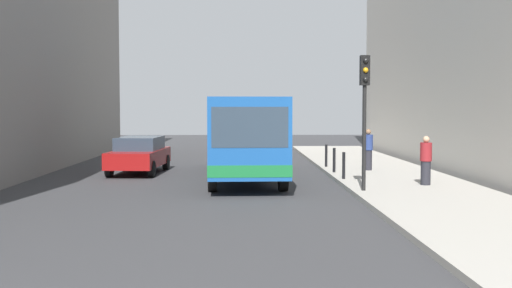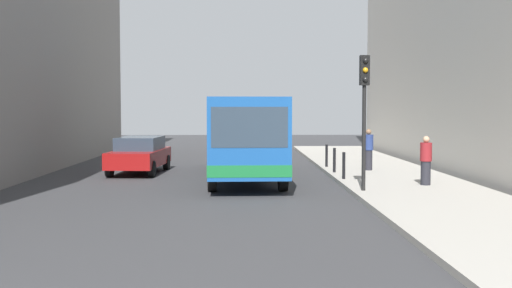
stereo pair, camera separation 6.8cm
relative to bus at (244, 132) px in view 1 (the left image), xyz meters
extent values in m
plane|color=#38383A|center=(0.08, -3.12, -1.73)|extent=(80.00, 80.00, 0.00)
cube|color=#ADA89E|center=(5.48, -3.12, -1.65)|extent=(4.40, 40.00, 0.15)
cube|color=#19519E|center=(0.00, -0.11, 0.02)|extent=(2.79, 11.06, 2.50)
cube|color=#197238|center=(0.00, -0.11, -0.93)|extent=(2.81, 11.08, 0.36)
cube|color=#2D3D4C|center=(0.15, -5.58, 0.37)|extent=(2.26, 0.12, 1.20)
cube|color=#2D3D4C|center=(-0.01, 0.39, 0.37)|extent=(2.77, 9.46, 1.00)
cylinder|color=black|center=(1.24, -3.97, -1.23)|extent=(0.31, 1.01, 1.00)
cylinder|color=black|center=(-1.02, -4.03, -1.23)|extent=(0.31, 1.01, 1.00)
cylinder|color=black|center=(1.03, 3.82, -1.23)|extent=(0.31, 1.01, 1.00)
cylinder|color=black|center=(-1.23, 3.76, -1.23)|extent=(0.31, 1.01, 1.00)
cube|color=maroon|center=(-4.25, 1.57, -1.09)|extent=(2.09, 4.51, 0.64)
cube|color=#2D3D4C|center=(-4.24, 1.72, -0.51)|extent=(1.76, 2.56, 0.52)
cylinder|color=black|center=(-3.53, 0.02, -1.41)|extent=(0.26, 0.65, 0.64)
cylinder|color=black|center=(-5.17, 0.13, -1.41)|extent=(0.26, 0.65, 0.64)
cylinder|color=black|center=(-3.33, 3.01, -1.41)|extent=(0.26, 0.65, 0.64)
cylinder|color=black|center=(-4.97, 3.12, -1.41)|extent=(0.26, 0.65, 0.64)
cylinder|color=black|center=(3.63, -5.02, 0.02)|extent=(0.12, 0.12, 3.20)
cube|color=black|center=(3.63, -5.02, 2.07)|extent=(0.28, 0.24, 0.90)
sphere|color=black|center=(3.63, -5.15, 2.35)|extent=(0.16, 0.16, 0.16)
sphere|color=orange|center=(3.63, -5.15, 2.07)|extent=(0.16, 0.16, 0.16)
sphere|color=black|center=(3.63, -5.15, 1.79)|extent=(0.16, 0.16, 0.16)
cylinder|color=black|center=(3.53, -1.93, -1.10)|extent=(0.11, 0.11, 0.95)
cylinder|color=black|center=(3.53, 0.34, -1.10)|extent=(0.11, 0.11, 0.95)
cylinder|color=black|center=(3.53, 2.61, -1.10)|extent=(0.11, 0.11, 0.95)
cylinder|color=#26262D|center=(5.92, -3.72, -1.18)|extent=(0.32, 0.32, 0.78)
cylinder|color=maroon|center=(5.92, -3.72, -0.49)|extent=(0.38, 0.38, 0.60)
sphere|color=tan|center=(5.92, -3.72, -0.08)|extent=(0.22, 0.22, 0.22)
cylinder|color=#26262D|center=(5.03, 1.16, -1.17)|extent=(0.32, 0.32, 0.81)
cylinder|color=navy|center=(5.03, 1.16, -0.45)|extent=(0.38, 0.38, 0.62)
sphere|color=#8C6647|center=(5.03, 1.16, -0.03)|extent=(0.22, 0.22, 0.22)
camera|label=1|loc=(-0.14, -23.96, 0.96)|focal=44.05mm
camera|label=2|loc=(-0.07, -23.96, 0.96)|focal=44.05mm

